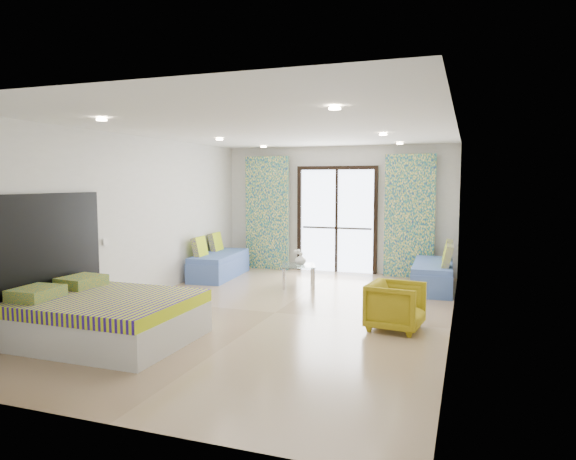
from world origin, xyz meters
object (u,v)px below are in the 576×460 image
(daybed_right, at_px, (434,274))
(coffee_table, at_px, (298,267))
(daybed_left, at_px, (219,264))
(armchair, at_px, (396,304))
(bed, at_px, (106,317))

(daybed_right, distance_m, coffee_table, 2.47)
(daybed_left, xyz_separation_m, daybed_right, (4.23, 0.23, -0.00))
(daybed_right, distance_m, armchair, 2.82)
(daybed_left, bearing_deg, daybed_right, -1.96)
(daybed_left, xyz_separation_m, armchair, (3.92, -2.58, 0.08))
(bed, xyz_separation_m, armchair, (3.29, 1.67, 0.06))
(coffee_table, bearing_deg, daybed_right, 14.11)
(bed, xyz_separation_m, daybed_left, (-0.64, 4.24, -0.02))
(daybed_left, bearing_deg, coffee_table, -16.49)
(coffee_table, bearing_deg, daybed_left, 168.56)
(bed, height_order, daybed_right, daybed_right)
(bed, distance_m, daybed_right, 5.74)
(daybed_left, distance_m, armchair, 4.70)
(daybed_left, height_order, daybed_right, daybed_left)
(daybed_left, relative_size, coffee_table, 2.30)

